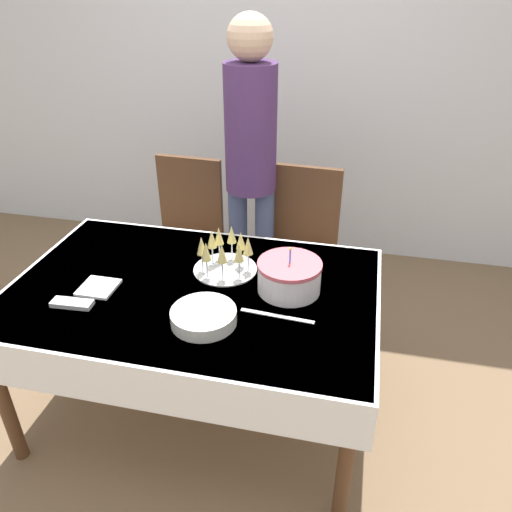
% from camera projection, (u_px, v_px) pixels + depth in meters
% --- Properties ---
extents(ground_plane, '(12.00, 12.00, 0.00)m').
position_uv_depth(ground_plane, '(202.00, 409.00, 2.52)').
color(ground_plane, brown).
extents(wall_back, '(8.00, 0.05, 2.70)m').
position_uv_depth(wall_back, '(275.00, 66.00, 3.39)').
color(wall_back, silver).
rests_on(wall_back, ground_plane).
extents(dining_table, '(1.58, 1.03, 0.74)m').
position_uv_depth(dining_table, '(194.00, 307.00, 2.20)').
color(dining_table, white).
rests_on(dining_table, ground_plane).
extents(dining_chair_far_left, '(0.44, 0.44, 0.98)m').
position_uv_depth(dining_chair_far_left, '(186.00, 232.00, 3.02)').
color(dining_chair_far_left, '#51331E').
rests_on(dining_chair_far_left, ground_plane).
extents(dining_chair_far_right, '(0.44, 0.44, 0.98)m').
position_uv_depth(dining_chair_far_right, '(300.00, 245.00, 2.88)').
color(dining_chair_far_right, '#51331E').
rests_on(dining_chair_far_right, ground_plane).
extents(birthday_cake, '(0.27, 0.27, 0.21)m').
position_uv_depth(birthday_cake, '(289.00, 276.00, 2.10)').
color(birthday_cake, white).
rests_on(birthday_cake, dining_table).
extents(champagne_tray, '(0.29, 0.29, 0.18)m').
position_uv_depth(champagne_tray, '(225.00, 251.00, 2.22)').
color(champagne_tray, silver).
rests_on(champagne_tray, dining_table).
extents(plate_stack_main, '(0.26, 0.26, 0.06)m').
position_uv_depth(plate_stack_main, '(204.00, 317.00, 1.92)').
color(plate_stack_main, silver).
rests_on(plate_stack_main, dining_table).
extents(cake_knife, '(0.30, 0.04, 0.00)m').
position_uv_depth(cake_knife, '(277.00, 316.00, 1.97)').
color(cake_knife, silver).
rests_on(cake_knife, dining_table).
extents(fork_pile, '(0.17, 0.07, 0.02)m').
position_uv_depth(fork_pile, '(72.00, 303.00, 2.03)').
color(fork_pile, silver).
rests_on(fork_pile, dining_table).
extents(napkin_pile, '(0.15, 0.15, 0.01)m').
position_uv_depth(napkin_pile, '(98.00, 287.00, 2.14)').
color(napkin_pile, white).
rests_on(napkin_pile, dining_table).
extents(person_standing, '(0.28, 0.28, 1.76)m').
position_uv_depth(person_standing, '(251.00, 151.00, 2.70)').
color(person_standing, '#3F4C72').
rests_on(person_standing, ground_plane).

